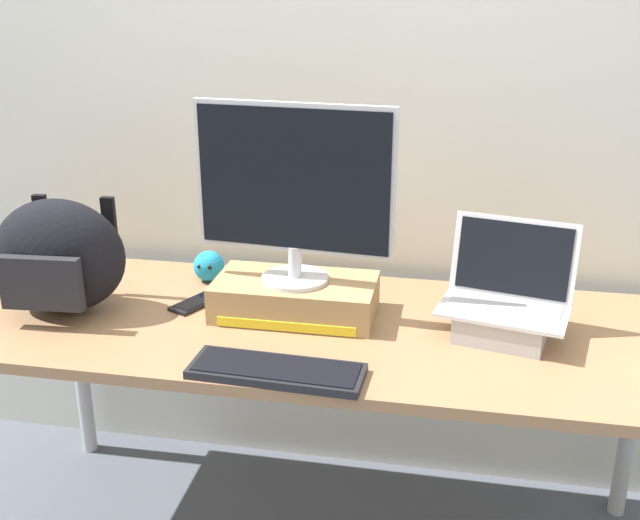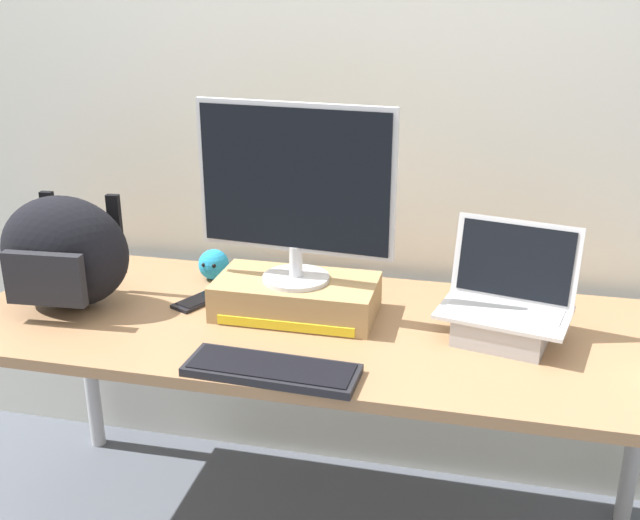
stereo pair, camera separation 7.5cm
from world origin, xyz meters
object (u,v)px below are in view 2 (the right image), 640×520
open_laptop (505,315)px  external_keyboard (272,370)px  plush_toy (214,264)px  desktop_monitor (295,189)px  cell_phone (199,301)px  messenger_backpack (64,253)px  toner_box_yellow (296,297)px

open_laptop → external_keyboard: open_laptop is taller
external_keyboard → open_laptop: bearing=33.7°
external_keyboard → plush_toy: plush_toy is taller
desktop_monitor → plush_toy: bearing=153.6°
open_laptop → plush_toy: 0.89m
cell_phone → plush_toy: 0.19m
open_laptop → external_keyboard: size_ratio=0.86×
open_laptop → cell_phone: open_laptop is taller
external_keyboard → plush_toy: bearing=125.4°
messenger_backpack → desktop_monitor: bearing=4.2°
open_laptop → plush_toy: (-0.86, 0.21, -0.01)m
toner_box_yellow → desktop_monitor: 0.30m
open_laptop → cell_phone: 0.84m
open_laptop → external_keyboard: 0.61m
desktop_monitor → plush_toy: size_ratio=5.70×
external_keyboard → desktop_monitor: bearing=97.6°
toner_box_yellow → plush_toy: 0.36m
open_laptop → messenger_backpack: bearing=-164.0°
toner_box_yellow → messenger_backpack: size_ratio=1.16×
messenger_backpack → cell_phone: bearing=12.3°
toner_box_yellow → open_laptop: size_ratio=1.22×
plush_toy → cell_phone: bearing=-83.2°
toner_box_yellow → desktop_monitor: size_ratio=0.82×
plush_toy → messenger_backpack: bearing=-139.0°
cell_phone → toner_box_yellow: bearing=23.8°
plush_toy → desktop_monitor: bearing=-31.4°
desktop_monitor → external_keyboard: desktop_monitor is taller
messenger_backpack → open_laptop: bearing=-0.5°
cell_phone → plush_toy: bearing=122.2°
external_keyboard → messenger_backpack: (-0.66, 0.24, 0.15)m
desktop_monitor → messenger_backpack: desktop_monitor is taller
external_keyboard → cell_phone: bearing=135.1°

